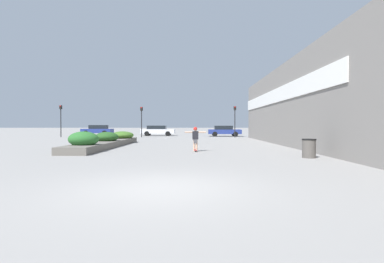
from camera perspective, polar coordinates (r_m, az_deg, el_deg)
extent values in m
plane|color=gray|center=(7.03, -6.25, -10.66)|extent=(300.00, 300.00, 0.00)
cube|color=gray|center=(18.84, 20.61, 5.49)|extent=(0.60, 34.40, 5.74)
cube|color=white|center=(24.28, 15.27, 6.44)|extent=(0.06, 22.93, 1.03)
cube|color=#605B54|center=(20.73, -15.93, -2.28)|extent=(1.63, 11.81, 0.39)
ellipsoid|color=#286028|center=(16.99, -19.96, -1.37)|extent=(1.61, 1.33, 0.82)
ellipsoid|color=#234C1E|center=(20.81, -15.94, -1.02)|extent=(1.55, 1.48, 0.69)
ellipsoid|color=#3D6623|center=(24.69, -13.11, -0.70)|extent=(1.77, 2.04, 0.63)
cube|color=maroon|center=(16.38, 0.64, -3.54)|extent=(0.21, 0.70, 0.01)
cylinder|color=beige|center=(16.62, 0.34, -3.67)|extent=(0.05, 0.06, 0.05)
cylinder|color=beige|center=(16.63, 0.86, -3.67)|extent=(0.05, 0.06, 0.05)
cylinder|color=beige|center=(16.14, 0.42, -3.82)|extent=(0.05, 0.06, 0.05)
cylinder|color=beige|center=(16.14, 0.95, -3.81)|extent=(0.05, 0.06, 0.05)
cylinder|color=tan|center=(16.35, 0.40, -2.52)|extent=(0.11, 0.11, 0.57)
cylinder|color=tan|center=(16.36, 0.88, -2.51)|extent=(0.11, 0.11, 0.57)
cube|color=#4C4C51|center=(16.34, 0.64, -1.87)|extent=(0.21, 0.18, 0.21)
cube|color=black|center=(16.33, 0.65, -0.73)|extent=(0.33, 0.18, 0.45)
cylinder|color=tan|center=(16.31, -0.67, -0.13)|extent=(0.43, 0.10, 0.07)
cylinder|color=tan|center=(16.35, 1.95, -0.13)|extent=(0.43, 0.10, 0.07)
sphere|color=tan|center=(16.32, 0.65, 0.39)|extent=(0.19, 0.19, 0.19)
sphere|color=red|center=(16.32, 0.65, 0.50)|extent=(0.21, 0.21, 0.21)
cylinder|color=#514C47|center=(14.18, 21.38, -3.11)|extent=(0.58, 0.58, 0.79)
cylinder|color=black|center=(14.15, 21.39, -1.41)|extent=(0.61, 0.61, 0.05)
cube|color=navy|center=(42.96, -17.57, 0.11)|extent=(4.06, 1.82, 0.58)
cube|color=black|center=(42.90, -17.37, 0.84)|extent=(2.23, 1.60, 0.51)
cylinder|color=black|center=(42.57, -19.55, -0.30)|extent=(0.71, 0.22, 0.71)
cylinder|color=black|center=(44.19, -18.76, -0.24)|extent=(0.71, 0.22, 0.71)
cylinder|color=black|center=(41.75, -16.31, -0.31)|extent=(0.71, 0.22, 0.71)
cylinder|color=black|center=(43.41, -15.63, -0.25)|extent=(0.71, 0.22, 0.71)
cube|color=navy|center=(38.55, 6.22, -0.04)|extent=(4.16, 1.83, 0.57)
cube|color=black|center=(38.52, 5.98, 0.75)|extent=(2.29, 1.61, 0.49)
cylinder|color=black|center=(39.56, 7.97, -0.42)|extent=(0.62, 0.22, 0.62)
cylinder|color=black|center=(37.83, 8.29, -0.50)|extent=(0.62, 0.22, 0.62)
cylinder|color=black|center=(39.32, 4.23, -0.42)|extent=(0.62, 0.22, 0.62)
cylinder|color=black|center=(37.59, 4.39, -0.50)|extent=(0.62, 0.22, 0.62)
cube|color=silver|center=(40.53, -6.47, 0.04)|extent=(4.47, 1.84, 0.58)
cube|color=black|center=(40.55, -6.72, 0.79)|extent=(2.46, 1.62, 0.48)
cylinder|color=black|center=(41.25, -4.41, -0.33)|extent=(0.63, 0.22, 0.63)
cylinder|color=black|center=(39.52, -4.64, -0.40)|extent=(0.63, 0.22, 0.63)
cylinder|color=black|center=(41.60, -8.21, -0.33)|extent=(0.63, 0.22, 0.63)
cylinder|color=black|center=(39.88, -8.61, -0.40)|extent=(0.63, 0.22, 0.63)
cube|color=navy|center=(43.62, 19.22, 0.08)|extent=(3.84, 1.85, 0.64)
cube|color=black|center=(43.57, 19.04, 0.81)|extent=(2.11, 1.63, 0.47)
cylinder|color=black|center=(44.84, 20.31, -0.30)|extent=(0.60, 0.22, 0.60)
cylinder|color=black|center=(43.19, 21.09, -0.36)|extent=(0.60, 0.22, 0.60)
cylinder|color=black|center=(44.11, 17.39, -0.31)|extent=(0.60, 0.22, 0.60)
cylinder|color=black|center=(42.43, 18.07, -0.37)|extent=(0.60, 0.22, 0.60)
cylinder|color=black|center=(35.87, -9.59, 1.41)|extent=(0.11, 0.11, 3.13)
cube|color=black|center=(35.92, -9.60, 4.27)|extent=(0.28, 0.20, 0.45)
sphere|color=red|center=(35.81, -9.64, 4.52)|extent=(0.15, 0.15, 0.15)
sphere|color=#2D2823|center=(35.80, -9.63, 4.28)|extent=(0.15, 0.15, 0.15)
sphere|color=#2D2823|center=(35.79, -9.63, 4.04)|extent=(0.15, 0.15, 0.15)
cylinder|color=black|center=(35.40, 8.17, 1.46)|extent=(0.11, 0.11, 3.18)
cube|color=black|center=(35.46, 8.17, 4.39)|extent=(0.28, 0.20, 0.45)
sphere|color=red|center=(35.35, 8.20, 4.65)|extent=(0.15, 0.15, 0.15)
sphere|color=#2D2823|center=(35.34, 8.20, 4.40)|extent=(0.15, 0.15, 0.15)
sphere|color=#2D2823|center=(35.33, 8.20, 4.16)|extent=(0.15, 0.15, 0.15)
cylinder|color=black|center=(39.22, -23.71, 1.47)|extent=(0.11, 0.11, 3.36)
cube|color=black|center=(39.27, -23.73, 4.25)|extent=(0.28, 0.20, 0.45)
sphere|color=red|center=(39.17, -23.81, 4.48)|extent=(0.15, 0.15, 0.15)
sphere|color=#2D2823|center=(39.16, -23.81, 4.26)|extent=(0.15, 0.15, 0.15)
sphere|color=#2D2823|center=(39.16, -23.80, 4.04)|extent=(0.15, 0.15, 0.15)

